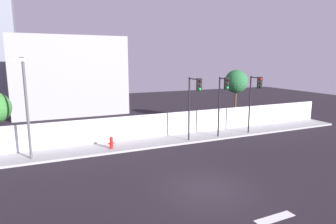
{
  "coord_description": "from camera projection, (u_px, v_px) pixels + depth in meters",
  "views": [
    {
      "loc": [
        -6.95,
        -11.03,
        6.14
      ],
      "look_at": [
        0.81,
        6.5,
        2.63
      ],
      "focal_mm": 30.84,
      "sensor_mm": 36.0,
      "label": 1
    }
  ],
  "objects": [
    {
      "name": "traffic_light_left",
      "position": [
        223.0,
        94.0,
        21.78
      ],
      "size": [
        0.35,
        1.1,
        4.66
      ],
      "color": "black",
      "rests_on": "sidewalk"
    },
    {
      "name": "low_building_distant",
      "position": [
        70.0,
        76.0,
        32.62
      ],
      "size": [
        11.97,
        6.0,
        8.62
      ],
      "primitive_type": "cube",
      "color": "#979797",
      "rests_on": "ground"
    },
    {
      "name": "roadside_tree_midleft",
      "position": [
        236.0,
        82.0,
        26.51
      ],
      "size": [
        2.12,
        2.12,
        5.19
      ],
      "color": "brown",
      "rests_on": "ground"
    },
    {
      "name": "sidewalk",
      "position": [
        149.0,
        143.0,
        21.16
      ],
      "size": [
        36.0,
        2.4,
        0.15
      ],
      "primitive_type": "cube",
      "color": "#979797",
      "rests_on": "ground"
    },
    {
      "name": "perimeter_wall",
      "position": [
        143.0,
        127.0,
        22.15
      ],
      "size": [
        36.0,
        0.18,
        1.8
      ],
      "primitive_type": "cube",
      "color": "white",
      "rests_on": "sidewalk"
    },
    {
      "name": "fire_hydrant",
      "position": [
        111.0,
        142.0,
        19.56
      ],
      "size": [
        0.44,
        0.26,
        0.84
      ],
      "color": "red",
      "rests_on": "sidewalk"
    },
    {
      "name": "street_lamp_curbside",
      "position": [
        26.0,
        101.0,
        16.79
      ],
      "size": [
        0.61,
        1.64,
        6.12
      ],
      "color": "#4C4C51",
      "rests_on": "sidewalk"
    },
    {
      "name": "ground_plane",
      "position": [
        207.0,
        189.0,
        13.8
      ],
      "size": [
        80.0,
        80.0,
        0.0
      ],
      "primitive_type": "plane",
      "color": "black"
    },
    {
      "name": "traffic_light_right",
      "position": [
        194.0,
        96.0,
        20.41
      ],
      "size": [
        0.34,
        1.72,
        4.72
      ],
      "color": "black",
      "rests_on": "sidewalk"
    },
    {
      "name": "traffic_light_center",
      "position": [
        255.0,
        92.0,
        22.65
      ],
      "size": [
        0.52,
        1.61,
        4.68
      ],
      "color": "black",
      "rests_on": "sidewalk"
    }
  ]
}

